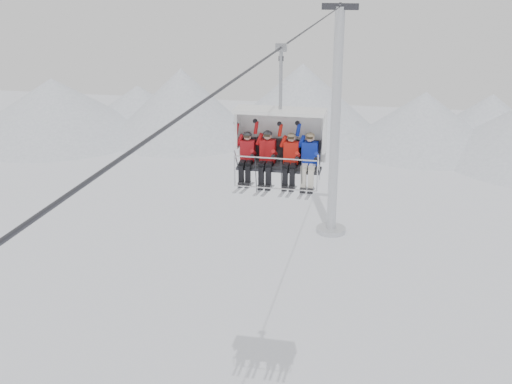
% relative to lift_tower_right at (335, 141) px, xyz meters
% --- Properties ---
extents(ridgeline, '(72.00, 21.00, 7.00)m').
position_rel_lift_tower_right_xyz_m(ridgeline, '(-1.58, 20.05, -2.94)').
color(ridgeline, silver).
rests_on(ridgeline, ground).
extents(lift_tower_right, '(2.00, 1.80, 13.48)m').
position_rel_lift_tower_right_xyz_m(lift_tower_right, '(0.00, 0.00, 0.00)').
color(lift_tower_right, '#BBBEC3').
rests_on(lift_tower_right, ground).
extents(haul_cable, '(0.06, 50.00, 0.06)m').
position_rel_lift_tower_right_xyz_m(haul_cable, '(0.00, -22.00, 7.52)').
color(haul_cable, '#2F2F34').
rests_on(haul_cable, lift_tower_left).
extents(chairlift_carrier, '(2.60, 1.17, 3.98)m').
position_rel_lift_tower_right_xyz_m(chairlift_carrier, '(0.00, -18.55, 4.94)').
color(chairlift_carrier, black).
rests_on(chairlift_carrier, haul_cable).
extents(skier_far_left, '(0.41, 1.69, 1.64)m').
position_rel_lift_tower_right_xyz_m(skier_far_left, '(-0.94, -18.86, 4.43)').
color(skier_far_left, '#A21117').
rests_on(skier_far_left, chairlift_carrier).
extents(skier_center_left, '(0.44, 1.69, 1.75)m').
position_rel_lift_tower_right_xyz_m(skier_center_left, '(-0.34, -18.86, 4.47)').
color(skier_center_left, '#A71012').
rests_on(skier_center_left, chairlift_carrier).
extents(skier_center_right, '(0.43, 1.69, 1.69)m').
position_rel_lift_tower_right_xyz_m(skier_center_right, '(0.35, -18.86, 4.45)').
color(skier_center_right, red).
rests_on(skier_center_right, chairlift_carrier).
extents(skier_far_right, '(0.44, 1.69, 1.75)m').
position_rel_lift_tower_right_xyz_m(skier_far_right, '(0.88, -18.86, 4.47)').
color(skier_far_right, '#0E24A1').
rests_on(skier_far_right, chairlift_carrier).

